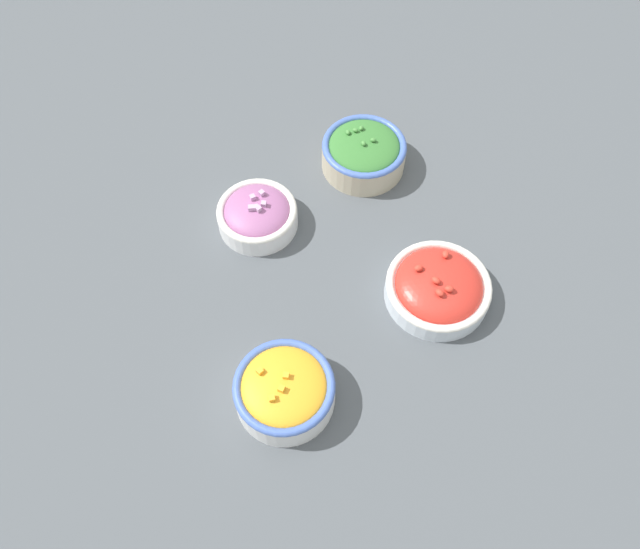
{
  "coord_description": "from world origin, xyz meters",
  "views": [
    {
      "loc": [
        -0.3,
        -0.39,
        0.84
      ],
      "look_at": [
        0.0,
        0.0,
        0.03
      ],
      "focal_mm": 35.0,
      "sensor_mm": 36.0,
      "label": 1
    }
  ],
  "objects_px": {
    "bowl_red_onion": "(257,214)",
    "bowl_squash": "(284,390)",
    "bowl_cherry_tomatoes": "(438,287)",
    "bowl_broccoli": "(364,152)"
  },
  "relations": [
    {
      "from": "bowl_cherry_tomatoes",
      "to": "bowl_red_onion",
      "type": "bearing_deg",
      "value": 116.28
    },
    {
      "from": "bowl_cherry_tomatoes",
      "to": "bowl_squash",
      "type": "distance_m",
      "value": 0.28
    },
    {
      "from": "bowl_squash",
      "to": "bowl_red_onion",
      "type": "height_order",
      "value": "bowl_squash"
    },
    {
      "from": "bowl_broccoli",
      "to": "bowl_red_onion",
      "type": "bearing_deg",
      "value": 177.88
    },
    {
      "from": "bowl_cherry_tomatoes",
      "to": "bowl_squash",
      "type": "xyz_separation_m",
      "value": [
        -0.28,
        0.01,
        0.01
      ]
    },
    {
      "from": "bowl_squash",
      "to": "bowl_broccoli",
      "type": "relative_size",
      "value": 0.96
    },
    {
      "from": "bowl_red_onion",
      "to": "bowl_squash",
      "type": "bearing_deg",
      "value": -117.84
    },
    {
      "from": "bowl_squash",
      "to": "bowl_red_onion",
      "type": "xyz_separation_m",
      "value": [
        0.14,
        0.27,
        -0.01
      ]
    },
    {
      "from": "bowl_broccoli",
      "to": "bowl_squash",
      "type": "bearing_deg",
      "value": -143.93
    },
    {
      "from": "bowl_cherry_tomatoes",
      "to": "bowl_broccoli",
      "type": "distance_m",
      "value": 0.28
    }
  ]
}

